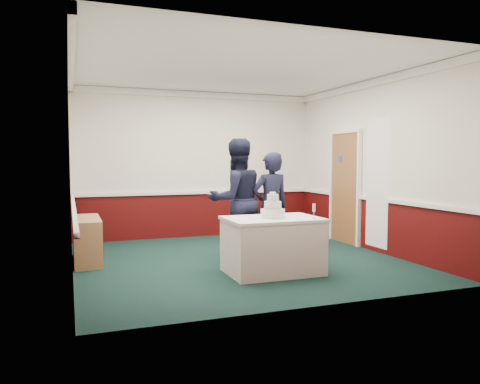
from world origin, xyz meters
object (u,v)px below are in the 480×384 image
object	(u,v)px
cake_knife	(277,219)
person_man	(236,200)
person_woman	(271,207)
sideboard	(87,240)
cake_table	(273,245)
champagne_flute	(314,209)
wedding_cake	(273,210)

from	to	relation	value
cake_knife	person_man	size ratio (longest dim) A/B	0.11
person_woman	person_man	bearing A→B (deg)	-25.79
sideboard	person_man	world-z (taller)	person_man
cake_table	champagne_flute	distance (m)	0.78
cake_knife	sideboard	bearing A→B (deg)	126.91
champagne_flute	person_woman	distance (m)	1.06
cake_knife	person_woman	world-z (taller)	person_woman
sideboard	person_man	xyz separation A→B (m)	(2.23, -0.69, 0.62)
person_woman	cake_table	bearing A→B (deg)	61.60
sideboard	champagne_flute	world-z (taller)	champagne_flute
cake_table	sideboard	bearing A→B (deg)	146.32
sideboard	person_woman	world-z (taller)	person_woman
cake_table	cake_knife	xyz separation A→B (m)	(-0.03, -0.20, 0.39)
cake_table	champagne_flute	size ratio (longest dim) A/B	6.44
cake_table	cake_knife	bearing A→B (deg)	-98.53
cake_knife	person_man	bearing A→B (deg)	83.06
sideboard	champagne_flute	bearing A→B (deg)	-32.95
sideboard	cake_table	bearing A→B (deg)	-33.68
sideboard	wedding_cake	world-z (taller)	wedding_cake
cake_knife	champagne_flute	bearing A→B (deg)	-24.52
champagne_flute	sideboard	bearing A→B (deg)	147.05
wedding_cake	cake_knife	size ratio (longest dim) A/B	1.65
cake_table	person_woman	xyz separation A→B (m)	(0.30, 0.76, 0.46)
sideboard	wedding_cake	size ratio (longest dim) A/B	3.30
sideboard	person_woman	bearing A→B (deg)	-17.57
person_woman	champagne_flute	bearing A→B (deg)	94.18
sideboard	person_man	bearing A→B (deg)	-17.20
champagne_flute	person_woman	bearing A→B (deg)	100.81
wedding_cake	person_woman	xyz separation A→B (m)	(0.30, 0.76, -0.04)
cake_knife	person_woman	xyz separation A→B (m)	(0.33, 0.96, 0.07)
cake_knife	person_woman	size ratio (longest dim) A/B	0.13
champagne_flute	cake_knife	bearing A→B (deg)	171.42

